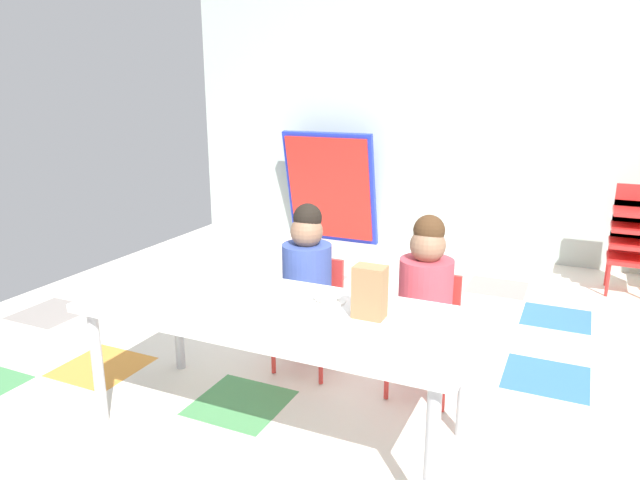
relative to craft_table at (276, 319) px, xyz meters
name	(u,v)px	position (x,y,z in m)	size (l,w,h in m)	color
ground_plane	(356,382)	(0.17, 0.56, -0.55)	(5.49, 5.32, 0.02)	silver
back_wall	(471,97)	(0.18, 3.22, 0.86)	(5.49, 0.10, 2.80)	#B2C1B7
craft_table	(276,319)	(0.00, 0.00, 0.00)	(1.70, 0.70, 0.59)	white
seated_child_near_camera	(308,272)	(-0.13, 0.58, 0.02)	(0.33, 0.33, 0.92)	red
seated_child_middle_seat	(426,290)	(0.51, 0.58, 0.02)	(0.33, 0.33, 0.92)	red
kid_chair_red_stack	(634,233)	(1.52, 2.67, -0.08)	(0.32, 0.30, 0.80)	red
folded_activity_table	(330,188)	(-1.07, 3.02, 0.00)	(0.90, 0.29, 1.09)	#1E33BF
paper_bag_brown	(370,292)	(0.40, 0.07, 0.16)	(0.13, 0.09, 0.22)	#9E754C
paper_plate_near_edge	(326,300)	(0.17, 0.16, 0.06)	(0.18, 0.18, 0.01)	white
donut_powdered_on_plate	(326,296)	(0.17, 0.16, 0.08)	(0.11, 0.11, 0.03)	white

